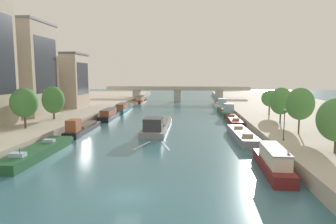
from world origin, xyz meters
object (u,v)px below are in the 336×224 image
(tree_left_third, at_px, (53,100))
(moored_boat_right_second, at_px, (226,111))
(moored_boat_left_near, at_px, (82,128))
(moored_boat_left_midway, at_px, (123,108))
(barge_midriver, at_px, (157,125))
(moored_boat_left_end, at_px, (38,152))
(tree_left_past_mid, at_px, (24,103))
(tree_right_past_mid, at_px, (281,101))
(moored_boat_right_upstream, at_px, (242,135))
(bridge_far, at_px, (178,92))
(tree_right_third, at_px, (270,98))
(lamppost_right_bank, at_px, (284,123))
(moored_boat_left_upstream, at_px, (131,105))
(moored_boat_right_far, at_px, (233,120))
(moored_boat_left_far, at_px, (140,100))
(moored_boat_right_midway, at_px, (220,105))
(moored_boat_left_gap_after, at_px, (109,115))
(tree_right_second, at_px, (300,104))
(moored_boat_right_downstream, at_px, (273,161))

(tree_left_third, bearing_deg, moored_boat_right_second, 32.12)
(moored_boat_left_near, distance_m, moored_boat_left_midway, 32.34)
(barge_midriver, distance_m, moored_boat_left_near, 14.27)
(moored_boat_left_end, xyz_separation_m, tree_left_past_mid, (-7.79, 10.87, 5.46))
(tree_right_past_mid, bearing_deg, moored_boat_left_midway, 141.27)
(barge_midriver, relative_size, tree_right_past_mid, 3.21)
(moored_boat_right_upstream, relative_size, moored_boat_right_second, 1.00)
(tree_left_third, distance_m, bridge_far, 67.08)
(tree_left_past_mid, height_order, tree_left_third, tree_left_past_mid)
(tree_right_third, xyz_separation_m, lamppost_right_bank, (-4.74, -27.02, -1.33))
(moored_boat_left_upstream, relative_size, moored_boat_right_far, 1.03)
(tree_left_third, xyz_separation_m, tree_right_third, (45.60, 9.85, -0.17))
(moored_boat_left_far, relative_size, tree_right_third, 2.54)
(barge_midriver, xyz_separation_m, moored_boat_right_second, (16.17, 24.65, 0.06))
(moored_boat_right_midway, bearing_deg, moored_boat_left_gap_after, -136.21)
(barge_midriver, height_order, tree_right_second, tree_right_second)
(moored_boat_right_far, bearing_deg, moored_boat_right_downstream, -90.61)
(bridge_far, bearing_deg, tree_right_past_mid, -71.18)
(moored_boat_right_upstream, height_order, tree_right_third, tree_right_third)
(moored_boat_left_end, bearing_deg, bridge_far, 80.24)
(barge_midriver, distance_m, moored_boat_left_gap_after, 19.00)
(moored_boat_left_upstream, height_order, tree_right_past_mid, tree_right_past_mid)
(moored_boat_left_gap_after, xyz_separation_m, tree_right_past_mid, (36.61, -14.53, 4.87))
(barge_midriver, distance_m, moored_boat_right_far, 18.85)
(moored_boat_right_midway, relative_size, tree_left_third, 2.49)
(moored_boat_left_midway, relative_size, tree_right_past_mid, 1.96)
(moored_boat_left_far, relative_size, tree_left_past_mid, 2.08)
(moored_boat_left_upstream, relative_size, lamppost_right_bank, 3.42)
(moored_boat_left_gap_after, height_order, tree_right_second, tree_right_second)
(tree_left_third, distance_m, tree_right_third, 46.65)
(moored_boat_left_midway, distance_m, tree_left_past_mid, 39.27)
(moored_boat_right_upstream, distance_m, tree_right_second, 10.43)
(moored_boat_right_upstream, height_order, tree_left_past_mid, tree_left_past_mid)
(moored_boat_right_downstream, bearing_deg, moored_boat_right_second, 89.56)
(barge_midriver, bearing_deg, tree_left_past_mid, -155.46)
(tree_left_past_mid, bearing_deg, moored_boat_right_downstream, -22.16)
(moored_boat_left_upstream, xyz_separation_m, tree_right_second, (37.28, -55.51, 5.84))
(moored_boat_left_near, xyz_separation_m, moored_boat_left_midway, (0.36, 32.34, 0.17))
(lamppost_right_bank, bearing_deg, moored_boat_right_downstream, -112.69)
(barge_midriver, xyz_separation_m, lamppost_right_bank, (19.45, -16.12, 3.26))
(moored_boat_left_upstream, relative_size, tree_left_past_mid, 2.21)
(moored_boat_right_downstream, bearing_deg, moored_boat_left_gap_after, 127.18)
(moored_boat_right_second, height_order, tree_right_second, tree_right_second)
(tree_right_past_mid, bearing_deg, bridge_far, 108.82)
(moored_boat_left_upstream, xyz_separation_m, tree_left_third, (-7.30, -43.31, 5.15))
(moored_boat_right_second, bearing_deg, moored_boat_left_upstream, 146.92)
(moored_boat_left_midway, height_order, tree_right_past_mid, tree_right_past_mid)
(moored_boat_left_upstream, bearing_deg, moored_boat_left_far, 87.44)
(tree_right_second, distance_m, tree_right_third, 22.08)
(moored_boat_left_midway, distance_m, moored_boat_right_downstream, 60.70)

